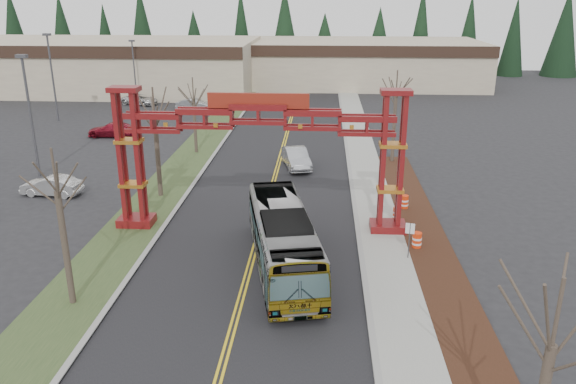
# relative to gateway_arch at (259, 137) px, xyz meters

# --- Properties ---
(road) EXTENTS (12.00, 110.00, 0.02)m
(road) POSITION_rel_gateway_arch_xyz_m (-0.00, 7.00, -5.97)
(road) COLOR black
(road) RESTS_ON ground
(lane_line_left) EXTENTS (0.12, 100.00, 0.01)m
(lane_line_left) POSITION_rel_gateway_arch_xyz_m (-0.12, 7.00, -5.96)
(lane_line_left) COLOR gold
(lane_line_left) RESTS_ON road
(lane_line_right) EXTENTS (0.12, 100.00, 0.01)m
(lane_line_right) POSITION_rel_gateway_arch_xyz_m (0.12, 7.00, -5.96)
(lane_line_right) COLOR gold
(lane_line_right) RESTS_ON road
(curb_right) EXTENTS (0.30, 110.00, 0.15)m
(curb_right) POSITION_rel_gateway_arch_xyz_m (6.15, 7.00, -5.91)
(curb_right) COLOR gray
(curb_right) RESTS_ON ground
(sidewalk_right) EXTENTS (2.60, 110.00, 0.14)m
(sidewalk_right) POSITION_rel_gateway_arch_xyz_m (7.60, 7.00, -5.91)
(sidewalk_right) COLOR gray
(sidewalk_right) RESTS_ON ground
(landscape_strip) EXTENTS (2.60, 50.00, 0.12)m
(landscape_strip) POSITION_rel_gateway_arch_xyz_m (10.20, -8.00, -5.92)
(landscape_strip) COLOR black
(landscape_strip) RESTS_ON ground
(grass_median) EXTENTS (4.00, 110.00, 0.08)m
(grass_median) POSITION_rel_gateway_arch_xyz_m (-8.00, 7.00, -5.94)
(grass_median) COLOR #2E4221
(grass_median) RESTS_ON ground
(curb_left) EXTENTS (0.30, 110.00, 0.15)m
(curb_left) POSITION_rel_gateway_arch_xyz_m (-6.15, 7.00, -5.91)
(curb_left) COLOR gray
(curb_left) RESTS_ON ground
(gateway_arch) EXTENTS (18.20, 1.60, 8.90)m
(gateway_arch) POSITION_rel_gateway_arch_xyz_m (0.00, 0.00, 0.00)
(gateway_arch) COLOR #5D0C12
(gateway_arch) RESTS_ON ground
(retail_building_west) EXTENTS (46.00, 22.30, 7.50)m
(retail_building_west) POSITION_rel_gateway_arch_xyz_m (-30.00, 53.96, -2.22)
(retail_building_west) COLOR tan
(retail_building_west) RESTS_ON ground
(retail_building_east) EXTENTS (38.00, 20.30, 7.00)m
(retail_building_east) POSITION_rel_gateway_arch_xyz_m (10.00, 61.95, -2.47)
(retail_building_east) COLOR tan
(retail_building_east) RESTS_ON ground
(conifer_treeline) EXTENTS (116.10, 5.60, 13.00)m
(conifer_treeline) POSITION_rel_gateway_arch_xyz_m (0.25, 74.00, 0.50)
(conifer_treeline) COLOR black
(conifer_treeline) RESTS_ON ground
(transit_bus) EXTENTS (5.09, 12.24, 3.32)m
(transit_bus) POSITION_rel_gateway_arch_xyz_m (1.82, -5.25, -4.32)
(transit_bus) COLOR #ABAEB3
(transit_bus) RESTS_ON ground
(silver_sedan) EXTENTS (2.95, 5.37, 1.68)m
(silver_sedan) POSITION_rel_gateway_arch_xyz_m (1.60, 13.48, -5.14)
(silver_sedan) COLOR #A5A8AD
(silver_sedan) RESTS_ON ground
(parked_car_near_b) EXTENTS (4.55, 1.93, 1.46)m
(parked_car_near_b) POSITION_rel_gateway_arch_xyz_m (-16.08, 5.28, -5.25)
(parked_car_near_b) COLOR silver
(parked_car_near_b) RESTS_ON ground
(parked_car_mid_a) EXTENTS (5.19, 2.31, 1.48)m
(parked_car_mid_a) POSITION_rel_gateway_arch_xyz_m (-18.09, 23.36, -5.24)
(parked_car_mid_a) COLOR maroon
(parked_car_mid_a) RESTS_ON ground
(parked_car_far_a) EXTENTS (4.84, 2.30, 1.53)m
(parked_car_far_a) POSITION_rel_gateway_arch_xyz_m (-12.59, 37.66, -5.22)
(parked_car_far_a) COLOR #9DA1A5
(parked_car_far_a) RESTS_ON ground
(parked_car_far_b) EXTENTS (5.44, 3.77, 1.38)m
(parked_car_far_b) POSITION_rel_gateway_arch_xyz_m (-20.86, 41.26, -5.29)
(parked_car_far_b) COLOR silver
(parked_car_far_b) RESTS_ON ground
(bare_tree_median_near) EXTENTS (3.05, 3.05, 7.72)m
(bare_tree_median_near) POSITION_rel_gateway_arch_xyz_m (-8.00, -9.69, -0.31)
(bare_tree_median_near) COLOR #382D26
(bare_tree_median_near) RESTS_ON ground
(bare_tree_median_mid) EXTENTS (3.40, 3.40, 8.01)m
(bare_tree_median_mid) POSITION_rel_gateway_arch_xyz_m (-8.00, 5.56, -0.25)
(bare_tree_median_mid) COLOR #382D26
(bare_tree_median_mid) RESTS_ON ground
(bare_tree_median_far) EXTENTS (2.91, 2.91, 7.02)m
(bare_tree_median_far) POSITION_rel_gateway_arch_xyz_m (-8.00, 17.66, -0.92)
(bare_tree_median_far) COLOR #382D26
(bare_tree_median_far) RESTS_ON ground
(bare_tree_right_near) EXTENTS (3.05, 3.05, 7.26)m
(bare_tree_right_near) POSITION_rel_gateway_arch_xyz_m (10.00, -19.59, -0.76)
(bare_tree_right_near) COLOR #382D26
(bare_tree_right_near) RESTS_ON ground
(bare_tree_right_far) EXTENTS (3.14, 3.14, 8.04)m
(bare_tree_right_far) POSITION_rel_gateway_arch_xyz_m (10.00, 15.66, -0.05)
(bare_tree_right_far) COLOR #382D26
(bare_tree_right_far) RESTS_ON ground
(light_pole_near) EXTENTS (0.84, 0.42, 9.74)m
(light_pole_near) POSITION_rel_gateway_arch_xyz_m (-19.21, 9.65, -0.35)
(light_pole_near) COLOR #3F3F44
(light_pole_near) RESTS_ON ground
(light_pole_mid) EXTENTS (0.86, 0.43, 9.94)m
(light_pole_mid) POSITION_rel_gateway_arch_xyz_m (-27.38, 30.76, -0.23)
(light_pole_mid) COLOR #3F3F44
(light_pole_mid) RESTS_ON ground
(light_pole_far) EXTENTS (0.73, 0.37, 8.46)m
(light_pole_far) POSITION_rel_gateway_arch_xyz_m (-21.36, 41.53, -1.09)
(light_pole_far) COLOR #3F3F44
(light_pole_far) RESTS_ON ground
(street_sign) EXTENTS (0.50, 0.15, 2.20)m
(street_sign) POSITION_rel_gateway_arch_xyz_m (8.73, -3.93, -4.40)
(street_sign) COLOR #3F3F44
(street_sign) RESTS_ON ground
(barrel_south) EXTENTS (0.55, 0.55, 1.02)m
(barrel_south) POSITION_rel_gateway_arch_xyz_m (9.42, -2.44, -5.47)
(barrel_south) COLOR red
(barrel_south) RESTS_ON ground
(barrel_mid) EXTENTS (0.50, 0.50, 0.92)m
(barrel_mid) POSITION_rel_gateway_arch_xyz_m (8.76, 1.84, -5.52)
(barrel_mid) COLOR red
(barrel_mid) RESTS_ON ground
(barrel_north) EXTENTS (0.55, 0.55, 1.02)m
(barrel_north) POSITION_rel_gateway_arch_xyz_m (9.54, 3.96, -5.47)
(barrel_north) COLOR red
(barrel_north) RESTS_ON ground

